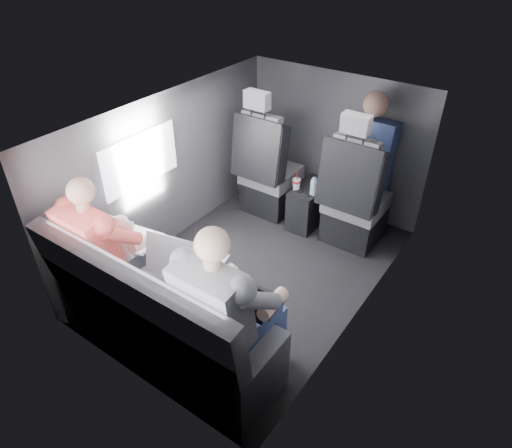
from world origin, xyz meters
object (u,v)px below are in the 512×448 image
Objects in this scene: soda_cup at (296,184)px; passenger_rear_left at (109,248)px; rear_bench at (161,322)px; laptop_white at (126,236)px; laptop_black at (250,299)px; passenger_rear_right at (229,308)px; laptop_silver at (187,259)px; front_seat_right at (354,203)px; water_bottle at (314,187)px; passenger_front_right at (368,154)px; center_console at (309,205)px; front_seat_left at (268,175)px.

soda_cup is 0.19× the size of passenger_rear_left.
rear_bench reaches higher than laptop_white.
laptop_black is 0.27× the size of passenger_rear_right.
laptop_silver is 0.36× the size of passenger_rear_right.
soda_cup is 1.79m from passenger_rear_left.
front_seat_right is 1.06× the size of passenger_rear_left.
passenger_rear_left is at bearing -109.75° from water_bottle.
passenger_front_right reaches higher than passenger_rear_right.
front_seat_right is 5.51× the size of soda_cup.
front_seat_right is at bearing 59.96° from laptop_white.
soda_cup is 1.55m from laptop_silver.
rear_bench reaches higher than laptop_black.
water_bottle is 1.55m from laptop_silver.
center_console is 0.30m from soda_cup.
laptop_black is at bearing 70.32° from passenger_rear_right.
rear_bench is 1.28× the size of passenger_rear_right.
soda_cup is (-0.08, 1.82, 0.15)m from rear_bench.
front_seat_right reaches higher than laptop_white.
soda_cup is 0.17m from water_bottle.
front_seat_left is 1.43× the size of passenger_front_right.
center_console is at bearing 107.58° from laptop_black.
passenger_rear_left reaches higher than laptop_white.
rear_bench is 4.03× the size of laptop_white.
soda_cup is at bearing -12.30° from front_seat_left.
water_bottle is 0.52× the size of laptop_black.
passenger_front_right is at bearing 65.16° from passenger_rear_left.
passenger_front_right is (-0.07, 2.07, 0.12)m from passenger_rear_right.
passenger_rear_left reaches higher than rear_bench.
water_bottle is (0.17, 0.01, 0.02)m from soda_cup.
center_console is 0.54× the size of passenger_front_right.
laptop_black is at bearing 22.99° from rear_bench.
passenger_rear_left is (-0.02, -0.13, -0.02)m from laptop_white.
passenger_front_right reaches higher than laptop_white.
front_seat_left is 0.55m from water_bottle.
laptop_black is (0.54, -0.05, -0.01)m from laptop_silver.
laptop_black is at bearing -74.14° from water_bottle.
water_bottle is 1.72m from laptop_white.
passenger_rear_left is at bearing 179.95° from passenger_rear_right.
front_seat_right is 3.18× the size of laptop_white.
water_bottle is at bearing 70.25° from passenger_rear_left.
laptop_silver is (0.01, 0.28, 0.33)m from rear_bench.
rear_bench is 1.34× the size of passenger_rear_left.
passenger_rear_right is at bearing -62.42° from front_seat_left.
passenger_rear_right reaches higher than soda_cup.
laptop_white is 1.19× the size of laptop_black.
passenger_front_right is at bearing 27.34° from center_console.
water_bottle is 0.38× the size of laptop_silver.
laptop_white is at bearing -120.04° from front_seat_right.
laptop_silver is 0.38× the size of passenger_rear_left.
passenger_front_right reaches higher than front_seat_right.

